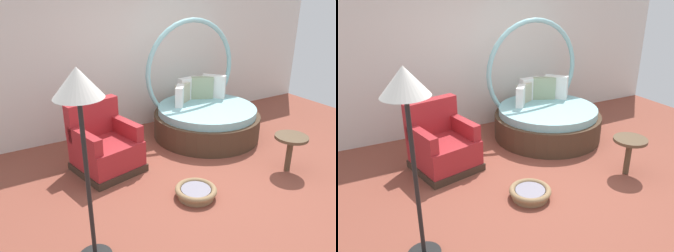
% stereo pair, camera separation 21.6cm
% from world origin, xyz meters
% --- Properties ---
extents(ground_plane, '(8.00, 8.00, 0.02)m').
position_xyz_m(ground_plane, '(0.00, 0.00, -0.01)').
color(ground_plane, brown).
extents(back_wall, '(8.00, 0.12, 2.73)m').
position_xyz_m(back_wall, '(0.00, 2.21, 1.37)').
color(back_wall, silver).
rests_on(back_wall, ground_plane).
extents(round_daybed, '(1.77, 1.77, 1.91)m').
position_xyz_m(round_daybed, '(0.81, 1.23, 0.37)').
color(round_daybed, '#473323').
rests_on(round_daybed, ground_plane).
extents(red_armchair, '(0.95, 0.95, 0.94)m').
position_xyz_m(red_armchair, '(-1.09, 0.92, 0.33)').
color(red_armchair, '#38281E').
rests_on(red_armchair, ground_plane).
extents(pet_basket, '(0.51, 0.51, 0.13)m').
position_xyz_m(pet_basket, '(-0.41, -0.29, 0.07)').
color(pet_basket, '#8E704C').
rests_on(pet_basket, ground_plane).
extents(side_table, '(0.44, 0.44, 0.52)m').
position_xyz_m(side_table, '(1.05, -0.40, 0.43)').
color(side_table, brown).
rests_on(side_table, ground_plane).
extents(floor_lamp, '(0.40, 0.40, 1.82)m').
position_xyz_m(floor_lamp, '(-1.80, -0.64, 1.53)').
color(floor_lamp, black).
rests_on(floor_lamp, ground_plane).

